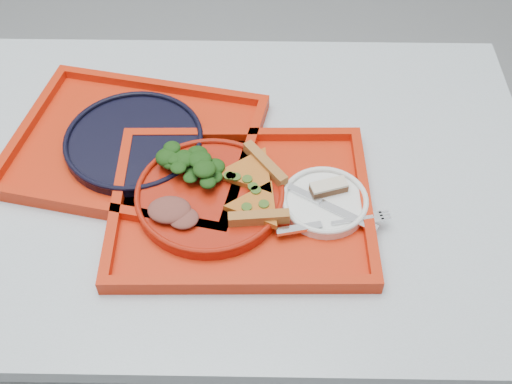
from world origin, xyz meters
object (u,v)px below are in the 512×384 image
(tray_main, at_px, (241,207))
(navy_plate, at_px, (134,142))
(tray_far, at_px, (135,147))
(dessert_bar, at_px, (329,187))
(dinner_plate, at_px, (210,197))

(tray_main, height_order, navy_plate, navy_plate)
(tray_main, bearing_deg, tray_far, 144.23)
(tray_far, distance_m, dessert_bar, 0.38)
(tray_far, xyz_separation_m, dessert_bar, (0.36, -0.12, 0.03))
(navy_plate, bearing_deg, tray_main, -34.64)
(tray_main, relative_size, dinner_plate, 1.73)
(tray_far, bearing_deg, tray_main, -23.02)
(tray_main, relative_size, dessert_bar, 6.51)
(tray_main, xyz_separation_m, tray_far, (-0.21, 0.14, 0.00))
(navy_plate, bearing_deg, tray_far, 90.00)
(tray_main, relative_size, tray_far, 1.00)
(tray_main, distance_m, dessert_bar, 0.16)
(tray_far, relative_size, navy_plate, 1.73)
(tray_main, xyz_separation_m, navy_plate, (-0.21, 0.14, 0.01))
(dinner_plate, height_order, dessert_bar, dessert_bar)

